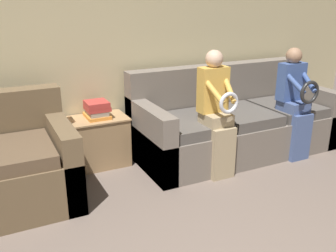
{
  "coord_description": "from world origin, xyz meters",
  "views": [
    {
      "loc": [
        -0.89,
        -0.68,
        1.7
      ],
      "look_at": [
        0.37,
        1.88,
        0.71
      ],
      "focal_mm": 40.0,
      "sensor_mm": 36.0,
      "label": 1
    }
  ],
  "objects_px": {
    "couch_main": "(233,123)",
    "child_left_seated": "(217,109)",
    "child_right_seated": "(295,99)",
    "side_shelf": "(99,141)",
    "book_stack": "(97,110)"
  },
  "relations": [
    {
      "from": "child_right_seated",
      "to": "child_left_seated",
      "type": "bearing_deg",
      "value": 179.68
    },
    {
      "from": "couch_main",
      "to": "child_left_seated",
      "type": "bearing_deg",
      "value": -140.54
    },
    {
      "from": "side_shelf",
      "to": "book_stack",
      "type": "height_order",
      "value": "book_stack"
    },
    {
      "from": "child_right_seated",
      "to": "book_stack",
      "type": "xyz_separation_m",
      "value": [
        -1.98,
        0.71,
        -0.05
      ]
    },
    {
      "from": "child_right_seated",
      "to": "book_stack",
      "type": "relative_size",
      "value": 4.08
    },
    {
      "from": "side_shelf",
      "to": "book_stack",
      "type": "xyz_separation_m",
      "value": [
        -0.0,
        0.0,
        0.34
      ]
    },
    {
      "from": "child_right_seated",
      "to": "book_stack",
      "type": "distance_m",
      "value": 2.1
    },
    {
      "from": "child_left_seated",
      "to": "book_stack",
      "type": "relative_size",
      "value": 4.21
    },
    {
      "from": "book_stack",
      "to": "child_right_seated",
      "type": "bearing_deg",
      "value": -19.83
    },
    {
      "from": "couch_main",
      "to": "child_right_seated",
      "type": "xyz_separation_m",
      "value": [
        0.5,
        -0.42,
        0.33
      ]
    },
    {
      "from": "couch_main",
      "to": "book_stack",
      "type": "xyz_separation_m",
      "value": [
        -1.48,
        0.3,
        0.28
      ]
    },
    {
      "from": "side_shelf",
      "to": "couch_main",
      "type": "bearing_deg",
      "value": -11.25
    },
    {
      "from": "side_shelf",
      "to": "book_stack",
      "type": "relative_size",
      "value": 2.02
    },
    {
      "from": "child_right_seated",
      "to": "book_stack",
      "type": "bearing_deg",
      "value": 160.17
    },
    {
      "from": "couch_main",
      "to": "child_right_seated",
      "type": "relative_size",
      "value": 1.91
    }
  ]
}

